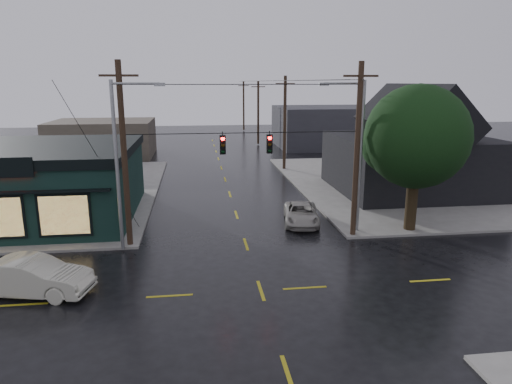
{
  "coord_description": "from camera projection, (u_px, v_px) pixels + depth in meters",
  "views": [
    {
      "loc": [
        -2.68,
        -18.47,
        9.03
      ],
      "look_at": [
        0.48,
        5.19,
        3.25
      ],
      "focal_mm": 32.0,
      "sensor_mm": 36.0,
      "label": 1
    }
  ],
  "objects": [
    {
      "name": "ground_plane",
      "position": [
        261.0,
        291.0,
        20.26
      ],
      "size": [
        160.0,
        160.0,
        0.0
      ],
      "primitive_type": "plane",
      "color": "black"
    },
    {
      "name": "sidewalk_ne",
      "position": [
        444.0,
        182.0,
        42.08
      ],
      "size": [
        28.0,
        28.0,
        0.15
      ],
      "primitive_type": "cube",
      "color": "slate",
      "rests_on": "ground"
    },
    {
      "name": "pizza_shop",
      "position": [
        9.0,
        182.0,
        30.2
      ],
      "size": [
        16.3,
        12.34,
        4.9
      ],
      "color": "black",
      "rests_on": "ground"
    },
    {
      "name": "ne_building",
      "position": [
        412.0,
        139.0,
        37.51
      ],
      "size": [
        12.6,
        11.6,
        8.75
      ],
      "color": "black",
      "rests_on": "ground"
    },
    {
      "name": "corner_tree",
      "position": [
        417.0,
        137.0,
        26.95
      ],
      "size": [
        6.18,
        6.18,
        8.81
      ],
      "color": "black",
      "rests_on": "ground"
    },
    {
      "name": "utility_pole_nw",
      "position": [
        130.0,
        246.0,
        25.69
      ],
      "size": [
        2.0,
        0.32,
        10.15
      ],
      "primitive_type": null,
      "color": "black",
      "rests_on": "ground"
    },
    {
      "name": "utility_pole_ne",
      "position": [
        352.0,
        236.0,
        27.36
      ],
      "size": [
        2.0,
        0.32,
        10.15
      ],
      "primitive_type": null,
      "color": "black",
      "rests_on": "ground"
    },
    {
      "name": "utility_pole_far_a",
      "position": [
        284.0,
        170.0,
        48.07
      ],
      "size": [
        2.0,
        0.32,
        9.65
      ],
      "primitive_type": null,
      "color": "black",
      "rests_on": "ground"
    },
    {
      "name": "utility_pole_far_b",
      "position": [
        258.0,
        145.0,
        67.34
      ],
      "size": [
        2.0,
        0.32,
        9.15
      ],
      "primitive_type": null,
      "color": "black",
      "rests_on": "ground"
    },
    {
      "name": "utility_pole_far_c",
      "position": [
        244.0,
        131.0,
        86.61
      ],
      "size": [
        2.0,
        0.32,
        9.15
      ],
      "primitive_type": null,
      "color": "black",
      "rests_on": "ground"
    },
    {
      "name": "span_signal_assembly",
      "position": [
        246.0,
        144.0,
        25.19
      ],
      "size": [
        13.0,
        0.48,
        1.23
      ],
      "color": "black",
      "rests_on": "ground"
    },
    {
      "name": "streetlight_nw",
      "position": [
        123.0,
        251.0,
        24.97
      ],
      "size": [
        5.4,
        0.3,
        9.15
      ],
      "primitive_type": null,
      "color": "gray",
      "rests_on": "ground"
    },
    {
      "name": "streetlight_ne",
      "position": [
        356.0,
        232.0,
        28.09
      ],
      "size": [
        5.4,
        0.3,
        9.15
      ],
      "primitive_type": null,
      "color": "gray",
      "rests_on": "ground"
    },
    {
      "name": "bg_building_west",
      "position": [
        103.0,
        138.0,
        56.48
      ],
      "size": [
        12.0,
        10.0,
        4.4
      ],
      "primitive_type": "cube",
      "color": "#40372F",
      "rests_on": "ground"
    },
    {
      "name": "bg_building_east",
      "position": [
        327.0,
        127.0,
        65.01
      ],
      "size": [
        14.0,
        12.0,
        5.6
      ],
      "primitive_type": "cube",
      "color": "#29282E",
      "rests_on": "ground"
    },
    {
      "name": "sedan_cream",
      "position": [
        32.0,
        277.0,
        19.68
      ],
      "size": [
        5.33,
        2.87,
        1.67
      ],
      "primitive_type": "imported",
      "rotation": [
        0.0,
        0.0,
        1.34
      ],
      "color": "#BBBAA4",
      "rests_on": "ground"
    },
    {
      "name": "suv_silver",
      "position": [
        301.0,
        214.0,
        29.73
      ],
      "size": [
        2.89,
        4.96,
        1.3
      ],
      "primitive_type": "imported",
      "rotation": [
        0.0,
        0.0,
        -0.16
      ],
      "color": "gray",
      "rests_on": "ground"
    }
  ]
}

